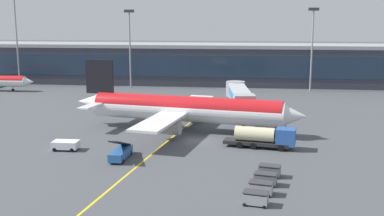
{
  "coord_description": "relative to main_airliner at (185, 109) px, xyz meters",
  "views": [
    {
      "loc": [
        7.95,
        -73.09,
        19.38
      ],
      "look_at": [
        -1.28,
        4.64,
        4.5
      ],
      "focal_mm": 43.93,
      "sensor_mm": 36.0,
      "label": 1
    }
  ],
  "objects": [
    {
      "name": "baggage_cart_0",
      "position": [
        11.93,
        -32.42,
        -3.19
      ],
      "size": [
        2.9,
        2.06,
        1.48
      ],
      "color": "gray",
      "rests_on": "ground_plane"
    },
    {
      "name": "baggage_cart_2",
      "position": [
        13.17,
        -26.14,
        -3.19
      ],
      "size": [
        2.9,
        2.06,
        1.48
      ],
      "color": "#595B60",
      "rests_on": "ground_plane"
    },
    {
      "name": "fuel_tanker",
      "position": [
        13.53,
        -9.76,
        -2.22
      ],
      "size": [
        11.07,
        4.3,
        3.25
      ],
      "color": "#232326",
      "rests_on": "ground_plane"
    },
    {
      "name": "main_airliner",
      "position": [
        0.0,
        0.0,
        0.0
      ],
      "size": [
        41.84,
        33.16,
        12.15
      ],
      "color": "white",
      "rests_on": "ground_plane"
    },
    {
      "name": "ground_plane",
      "position": [
        2.83,
        -6.69,
        -3.97
      ],
      "size": [
        700.0,
        700.0,
        0.0
      ],
      "primitive_type": "plane",
      "color": "#47494F"
    },
    {
      "name": "apron_light_mast_2",
      "position": [
        -22.18,
        49.78,
        8.95
      ],
      "size": [
        2.8,
        0.5,
        21.93
      ],
      "color": "gray",
      "rests_on": "ground_plane"
    },
    {
      "name": "baggage_cart_3",
      "position": [
        13.79,
        -23.0,
        -3.19
      ],
      "size": [
        2.9,
        2.06,
        1.48
      ],
      "color": "#595B60",
      "rests_on": "ground_plane"
    },
    {
      "name": "terminal_building",
      "position": [
        -12.48,
        61.74,
        2.05
      ],
      "size": [
        170.04,
        16.88,
        12.01
      ],
      "color": "#2D333D",
      "rests_on": "ground_plane"
    },
    {
      "name": "jet_bridge",
      "position": [
        9.3,
        9.29,
        0.98
      ],
      "size": [
        5.89,
        20.39,
        6.65
      ],
      "color": "#B2B7BC",
      "rests_on": "ground_plane"
    },
    {
      "name": "apron_lead_in_line",
      "position": [
        -1.44,
        -4.69,
        -3.96
      ],
      "size": [
        10.89,
        79.34,
        0.01
      ],
      "primitive_type": "cube",
      "rotation": [
        0.0,
        0.0,
        -0.13
      ],
      "color": "yellow",
      "rests_on": "ground_plane"
    },
    {
      "name": "pushback_tug",
      "position": [
        -16.17,
        -14.39,
        -3.12
      ],
      "size": [
        3.84,
        2.38,
        1.4
      ],
      "color": "white",
      "rests_on": "ground_plane"
    },
    {
      "name": "baggage_cart_1",
      "position": [
        12.55,
        -29.28,
        -3.19
      ],
      "size": [
        2.9,
        2.06,
        1.48
      ],
      "color": "gray",
      "rests_on": "ground_plane"
    },
    {
      "name": "apron_light_mast_1",
      "position": [
        -55.52,
        49.78,
        11.36
      ],
      "size": [
        2.8,
        0.5,
        26.58
      ],
      "color": "gray",
      "rests_on": "ground_plane"
    },
    {
      "name": "belt_loader",
      "position": [
        -6.67,
        -17.87,
        -2.98
      ],
      "size": [
        2.06,
        6.92,
        3.49
      ],
      "color": "#285B9E",
      "rests_on": "ground_plane"
    },
    {
      "name": "apron_light_mast_0",
      "position": [
        27.84,
        49.78,
        9.17
      ],
      "size": [
        2.8,
        0.5,
        22.34
      ],
      "color": "gray",
      "rests_on": "ground_plane"
    }
  ]
}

